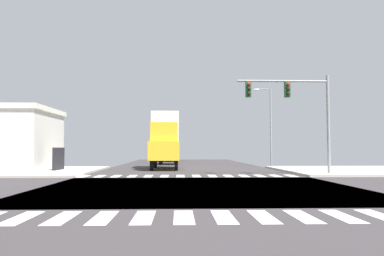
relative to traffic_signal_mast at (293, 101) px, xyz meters
name	(u,v)px	position (x,y,z in m)	size (l,w,h in m)	color
ground	(198,188)	(-6.50, -7.51, -4.79)	(90.00, 90.00, 0.05)	#343132
sidewalk_corner_ne	(361,170)	(6.50, 4.49, -4.70)	(12.00, 12.00, 0.14)	#B2ADA3
sidewalk_corner_nw	(14,171)	(-19.50, 4.49, -4.70)	(12.00, 12.00, 0.14)	#B1A69C
crosswalk_near	(204,217)	(-6.75, -14.81, -4.76)	(13.50, 2.00, 0.01)	silver
crosswalk_far	(188,176)	(-6.75, -0.21, -4.76)	(13.50, 2.00, 0.01)	silver
traffic_signal_mast	(293,101)	(0.00, 0.00, 0.00)	(5.99, 0.55, 6.48)	gray
street_lamp	(268,119)	(1.44, 13.03, -0.15)	(1.78, 0.32, 7.67)	gray
pickup_nearside_1	(168,153)	(-8.50, 17.99, -3.47)	(2.00, 5.10, 2.35)	black
box_truck_crossing_1	(165,139)	(-8.50, 8.56, -2.20)	(2.40, 7.20, 4.85)	black
box_truck_trailing_2	(170,143)	(-8.50, 28.82, -2.20)	(2.40, 7.20, 4.85)	black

